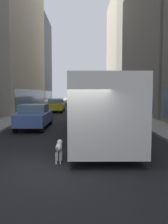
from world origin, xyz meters
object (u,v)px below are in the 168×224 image
at_px(dalmatian_dog, 59,147).
at_px(car_grey_wagon, 75,100).
at_px(car_black_suv, 73,101).
at_px(car_red_coupe, 97,103).
at_px(transit_bus, 97,104).
at_px(car_yellow_taxi, 56,105).
at_px(car_silver_sedan, 102,106).
at_px(car_blue_hatchback, 35,116).

bearing_deg(dalmatian_dog, car_grey_wagon, 91.01).
relative_size(car_black_suv, car_red_coupe, 1.07).
bearing_deg(car_grey_wagon, transit_bus, -86.49).
height_order(car_grey_wagon, car_yellow_taxi, same).
xyz_separation_m(car_grey_wagon, car_yellow_taxi, (-1.60, -23.11, 0.00)).
bearing_deg(dalmatian_dog, car_silver_sedan, 80.98).
bearing_deg(car_yellow_taxi, car_grey_wagon, 86.04).
relative_size(car_red_coupe, car_blue_hatchback, 0.96).
bearing_deg(car_red_coupe, transit_bus, -93.94).
height_order(car_silver_sedan, dalmatian_dog, car_silver_sedan).
relative_size(car_red_coupe, car_silver_sedan, 0.94).
distance_m(car_grey_wagon, dalmatian_dog, 43.85).
bearing_deg(car_black_suv, dalmatian_dog, -88.78).
height_order(car_red_coupe, car_yellow_taxi, same).
bearing_deg(transit_bus, dalmatian_dog, -108.88).
relative_size(car_grey_wagon, car_yellow_taxi, 0.91).
distance_m(car_black_suv, car_grey_wagon, 7.65).
distance_m(car_grey_wagon, car_silver_sedan, 23.83).
height_order(car_yellow_taxi, dalmatian_dog, car_yellow_taxi).
relative_size(car_black_suv, dalmatian_dog, 4.91).
relative_size(car_black_suv, car_silver_sedan, 1.00).
relative_size(transit_bus, car_blue_hatchback, 2.52).
bearing_deg(car_red_coupe, car_black_suv, 116.07).
xyz_separation_m(transit_bus, dalmatian_dog, (-1.63, -4.77, -1.26)).
relative_size(car_red_coupe, dalmatian_dog, 4.58).
height_order(transit_bus, car_silver_sedan, transit_bus).
distance_m(car_yellow_taxi, dalmatian_dog, 20.87).
height_order(car_yellow_taxi, car_blue_hatchback, same).
bearing_deg(car_black_suv, car_grey_wagon, 90.00).
distance_m(transit_bus, car_grey_wagon, 39.16).
distance_m(car_black_suv, dalmatian_dog, 36.20).
distance_m(car_black_suv, car_red_coupe, 9.10).
xyz_separation_m(car_yellow_taxi, car_silver_sedan, (5.60, -0.38, 0.00)).
height_order(car_red_coupe, car_silver_sedan, same).
height_order(transit_bus, car_red_coupe, transit_bus).
bearing_deg(car_red_coupe, car_silver_sedan, -90.00).
xyz_separation_m(car_blue_hatchback, car_silver_sedan, (5.60, 12.76, -0.00)).
xyz_separation_m(transit_bus, car_black_suv, (-2.40, 31.42, -0.95)).
distance_m(car_red_coupe, car_blue_hatchback, 21.18).
relative_size(car_grey_wagon, dalmatian_dog, 4.11).
relative_size(car_red_coupe, car_grey_wagon, 1.11).
bearing_deg(dalmatian_dog, car_black_suv, 91.22).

